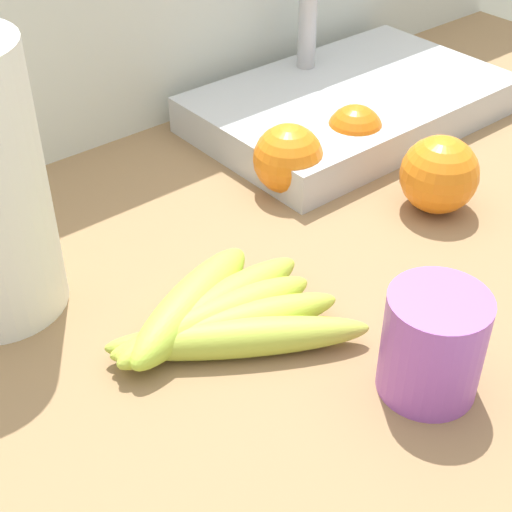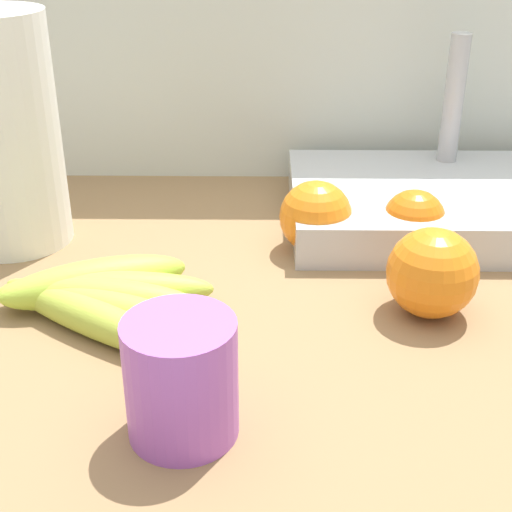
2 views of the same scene
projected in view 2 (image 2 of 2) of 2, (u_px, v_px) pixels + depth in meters
The scene contains 8 objects.
wall_back at pixel (231, 326), 1.12m from camera, with size 1.87×0.06×1.30m, color silver.
banana_bunch at pixel (98, 298), 0.65m from camera, with size 0.20×0.18×0.04m.
orange_center at pixel (432, 273), 0.64m from camera, with size 0.08×0.08×0.08m, color orange.
orange_right at pixel (316, 217), 0.76m from camera, with size 0.08×0.08×0.08m, color orange.
orange_far_right at pixel (414, 221), 0.76m from camera, with size 0.07×0.07×0.07m, color orange.
paper_towel_roll at pixel (1, 132), 0.74m from camera, with size 0.12×0.12×0.27m.
sink_basin at pixel (460, 202), 0.83m from camera, with size 0.39×0.24×0.20m.
mug at pixel (181, 379), 0.50m from camera, with size 0.08×0.08×0.09m, color #A656BF.
Camera 2 is at (0.05, -0.59, 1.26)m, focal length 50.66 mm.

